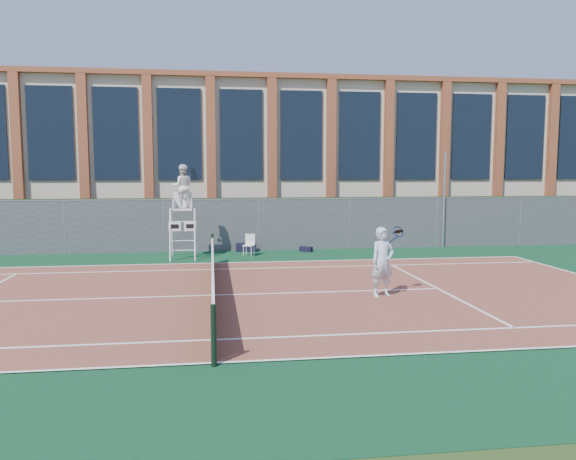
{
  "coord_description": "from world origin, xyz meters",
  "views": [
    {
      "loc": [
        -0.0,
        -15.11,
        3.36
      ],
      "look_at": [
        2.47,
        3.0,
        1.47
      ],
      "focal_mm": 35.0,
      "sensor_mm": 36.0,
      "label": 1
    }
  ],
  "objects": [
    {
      "name": "tennis_player",
      "position": [
        4.52,
        -0.73,
        0.97
      ],
      "size": [
        1.08,
        0.77,
        1.87
      ],
      "color": "silver",
      "rests_on": "tennis_court"
    },
    {
      "name": "steel_pole",
      "position": [
        10.26,
        8.7,
        2.14
      ],
      "size": [
        0.12,
        0.12,
        4.28
      ],
      "primitive_type": "cylinder",
      "color": "#9EA0A5",
      "rests_on": "ground"
    },
    {
      "name": "building",
      "position": [
        0.0,
        17.95,
        4.15
      ],
      "size": [
        45.0,
        10.6,
        8.22
      ],
      "color": "beige",
      "rests_on": "ground"
    },
    {
      "name": "tennis_court",
      "position": [
        0.0,
        0.0,
        0.02
      ],
      "size": [
        23.77,
        10.97,
        0.02
      ],
      "primitive_type": "cube",
      "color": "brown",
      "rests_on": "apron"
    },
    {
      "name": "sports_bag_near",
      "position": [
        1.42,
        8.49,
        0.19
      ],
      "size": [
        0.87,
        0.45,
        0.36
      ],
      "primitive_type": "cube",
      "rotation": [
        0.0,
        0.0,
        -0.14
      ],
      "color": "black",
      "rests_on": "apron"
    },
    {
      "name": "plastic_chair",
      "position": [
        1.48,
        7.29,
        0.52
      ],
      "size": [
        0.54,
        0.54,
        0.88
      ],
      "color": "silver",
      "rests_on": "apron"
    },
    {
      "name": "ground",
      "position": [
        0.0,
        0.0,
        0.0
      ],
      "size": [
        120.0,
        120.0,
        0.0
      ],
      "primitive_type": "plane",
      "color": "#233814"
    },
    {
      "name": "fence",
      "position": [
        0.0,
        8.8,
        1.1
      ],
      "size": [
        40.0,
        0.06,
        2.2
      ],
      "primitive_type": null,
      "color": "#595E60",
      "rests_on": "ground"
    },
    {
      "name": "hedge",
      "position": [
        0.0,
        10.0,
        1.1
      ],
      "size": [
        40.0,
        1.4,
        2.2
      ],
      "primitive_type": "cube",
      "color": "black",
      "rests_on": "ground"
    },
    {
      "name": "umpire_chair",
      "position": [
        -1.12,
        7.05,
        2.7
      ],
      "size": [
        1.03,
        1.59,
        3.7
      ],
      "color": "white",
      "rests_on": "ground"
    },
    {
      "name": "sports_bag_far",
      "position": [
        3.93,
        8.09,
        0.12
      ],
      "size": [
        0.58,
        0.5,
        0.22
      ],
      "primitive_type": "cube",
      "rotation": [
        0.0,
        0.0,
        -0.61
      ],
      "color": "black",
      "rests_on": "apron"
    },
    {
      "name": "apron",
      "position": [
        0.0,
        1.0,
        0.01
      ],
      "size": [
        36.0,
        20.0,
        0.01
      ],
      "primitive_type": "cube",
      "color": "#0C351E",
      "rests_on": "ground"
    },
    {
      "name": "tennis_net",
      "position": [
        0.0,
        0.0,
        0.54
      ],
      "size": [
        0.1,
        11.3,
        1.1
      ],
      "color": "black",
      "rests_on": "ground"
    }
  ]
}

